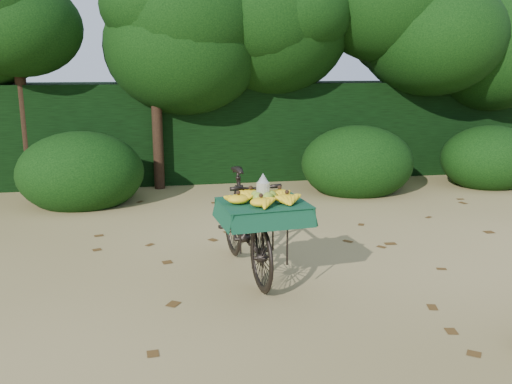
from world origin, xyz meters
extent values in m
plane|color=tan|center=(0.00, 0.00, 0.00)|extent=(80.00, 80.00, 0.00)
imported|color=black|center=(-1.00, 1.00, 0.53)|extent=(0.67, 1.81, 1.06)
cube|color=black|center=(-0.94, 0.41, 0.87)|extent=(0.43, 0.50, 0.03)
cube|color=#144B2F|center=(-0.94, 0.41, 0.89)|extent=(0.83, 0.71, 0.01)
ellipsoid|color=olive|center=(-0.87, 0.41, 0.95)|extent=(0.10, 0.08, 0.11)
ellipsoid|color=olive|center=(-0.92, 0.47, 0.95)|extent=(0.10, 0.08, 0.11)
ellipsoid|color=olive|center=(-1.00, 0.44, 0.95)|extent=(0.10, 0.08, 0.11)
ellipsoid|color=olive|center=(-1.00, 0.36, 0.95)|extent=(0.10, 0.08, 0.11)
ellipsoid|color=olive|center=(-0.91, 0.35, 0.95)|extent=(0.10, 0.08, 0.11)
cylinder|color=#EAE5C6|center=(-0.94, 0.42, 1.00)|extent=(0.12, 0.12, 0.16)
cube|color=black|center=(0.00, 6.30, 0.90)|extent=(26.00, 1.80, 1.80)
camera|label=1|loc=(-1.91, -4.24, 2.09)|focal=38.00mm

